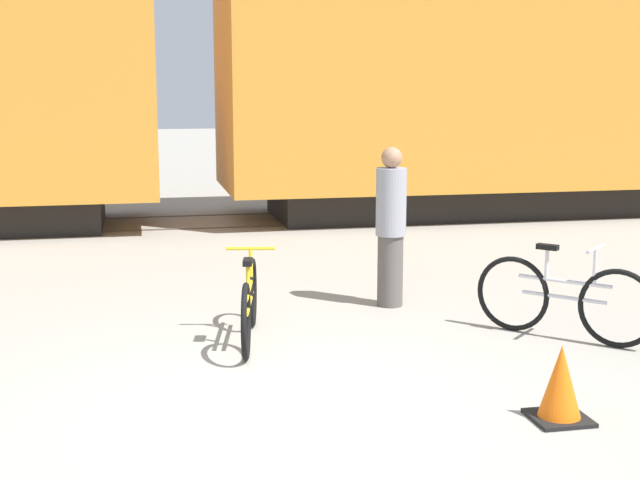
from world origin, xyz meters
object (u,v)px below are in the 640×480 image
object	(u,v)px
freight_train	(188,58)
bicycle_silver	(564,299)
bicycle_yellow	(250,304)
traffic_cone	(560,386)
person_in_grey	(391,227)

from	to	relation	value
freight_train	bicycle_silver	distance (m)	8.63
bicycle_yellow	traffic_cone	size ratio (longest dim) A/B	3.14
freight_train	traffic_cone	world-z (taller)	freight_train
freight_train	person_in_grey	xyz separation A→B (m)	(1.69, -6.23, -1.89)
bicycle_silver	freight_train	bearing A→B (deg)	110.53
bicycle_yellow	traffic_cone	bearing A→B (deg)	-51.53
bicycle_yellow	person_in_grey	bearing A→B (deg)	32.06
bicycle_yellow	freight_train	bearing A→B (deg)	90.38
freight_train	bicycle_silver	xyz separation A→B (m)	(2.91, -7.77, -2.36)
person_in_grey	traffic_cone	bearing A→B (deg)	140.29
bicycle_yellow	bicycle_silver	xyz separation A→B (m)	(2.86, -0.51, 0.03)
freight_train	bicycle_silver	bearing A→B (deg)	-69.47
bicycle_yellow	bicycle_silver	distance (m)	2.91
freight_train	bicycle_yellow	bearing A→B (deg)	-89.62
bicycle_silver	person_in_grey	xyz separation A→B (m)	(-1.22, 1.54, 0.47)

